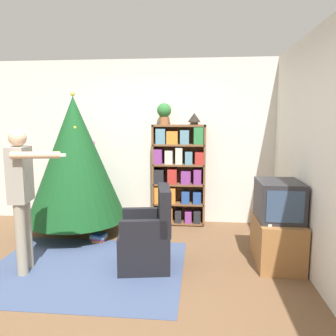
# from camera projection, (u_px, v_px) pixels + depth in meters

# --- Properties ---
(ground_plane) EXTENTS (14.00, 14.00, 0.00)m
(ground_plane) POSITION_uv_depth(u_px,v_px,m) (110.00, 279.00, 3.44)
(ground_plane) COLOR brown
(wall_back) EXTENTS (8.00, 0.10, 2.60)m
(wall_back) POSITION_uv_depth(u_px,v_px,m) (143.00, 142.00, 5.34)
(wall_back) COLOR silver
(wall_back) RESTS_ON ground_plane
(wall_right) EXTENTS (0.10, 8.00, 2.60)m
(wall_right) POSITION_uv_depth(u_px,v_px,m) (331.00, 158.00, 3.04)
(wall_right) COLOR silver
(wall_right) RESTS_ON ground_plane
(area_rug) EXTENTS (2.17, 1.74, 0.01)m
(area_rug) POSITION_uv_depth(u_px,v_px,m) (86.00, 268.00, 3.68)
(area_rug) COLOR #3D4C70
(area_rug) RESTS_ON ground_plane
(bookshelf) EXTENTS (0.83, 0.27, 1.58)m
(bookshelf) POSITION_uv_depth(u_px,v_px,m) (178.00, 175.00, 5.14)
(bookshelf) COLOR brown
(bookshelf) RESTS_ON ground_plane
(tv_stand) EXTENTS (0.49, 0.77, 0.53)m
(tv_stand) POSITION_uv_depth(u_px,v_px,m) (277.00, 241.00, 3.79)
(tv_stand) COLOR #996638
(tv_stand) RESTS_ON ground_plane
(television) EXTENTS (0.47, 0.59, 0.44)m
(television) POSITION_uv_depth(u_px,v_px,m) (279.00, 200.00, 3.71)
(television) COLOR #28282D
(television) RESTS_ON tv_stand
(game_remote) EXTENTS (0.04, 0.12, 0.02)m
(game_remote) POSITION_uv_depth(u_px,v_px,m) (269.00, 224.00, 3.53)
(game_remote) COLOR white
(game_remote) RESTS_ON tv_stand
(christmas_tree) EXTENTS (1.41, 1.41, 2.05)m
(christmas_tree) POSITION_uv_depth(u_px,v_px,m) (75.00, 159.00, 4.68)
(christmas_tree) COLOR #4C3323
(christmas_tree) RESTS_ON ground_plane
(armchair) EXTENTS (0.65, 0.64, 0.92)m
(armchair) POSITION_uv_depth(u_px,v_px,m) (148.00, 239.00, 3.69)
(armchair) COLOR black
(armchair) RESTS_ON ground_plane
(standing_person) EXTENTS (0.68, 0.46, 1.56)m
(standing_person) POSITION_uv_depth(u_px,v_px,m) (22.00, 189.00, 3.49)
(standing_person) COLOR #9E937F
(standing_person) RESTS_ON ground_plane
(potted_plant) EXTENTS (0.22, 0.22, 0.33)m
(potted_plant) POSITION_uv_depth(u_px,v_px,m) (164.00, 112.00, 5.03)
(potted_plant) COLOR #935B38
(potted_plant) RESTS_ON bookshelf
(table_lamp) EXTENTS (0.20, 0.20, 0.18)m
(table_lamp) POSITION_uv_depth(u_px,v_px,m) (194.00, 118.00, 5.00)
(table_lamp) COLOR #473828
(table_lamp) RESTS_ON bookshelf
(book_pile_near_tree) EXTENTS (0.22, 0.20, 0.11)m
(book_pile_near_tree) POSITION_uv_depth(u_px,v_px,m) (99.00, 237.00, 4.49)
(book_pile_near_tree) COLOR orange
(book_pile_near_tree) RESTS_ON ground_plane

